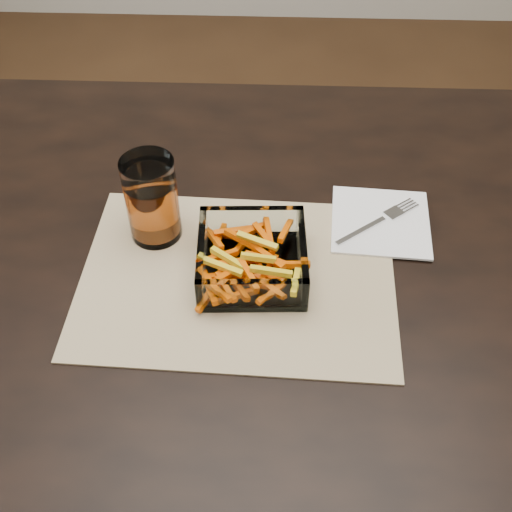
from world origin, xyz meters
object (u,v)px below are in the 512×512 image
(tumbler, at_px, (152,202))
(dining_table, at_px, (314,287))
(glass_bowl, at_px, (252,260))
(fork, at_px, (380,221))

(tumbler, bearing_deg, dining_table, -5.27)
(dining_table, relative_size, glass_bowl, 10.11)
(glass_bowl, bearing_deg, dining_table, 28.12)
(dining_table, height_order, tumbler, tumbler)
(tumbler, bearing_deg, glass_bowl, -26.52)
(fork, bearing_deg, dining_table, -97.38)
(dining_table, distance_m, glass_bowl, 0.16)
(fork, bearing_deg, glass_bowl, -98.41)
(dining_table, xyz_separation_m, tumbler, (-0.25, 0.02, 0.15))
(glass_bowl, distance_m, fork, 0.22)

